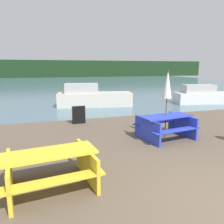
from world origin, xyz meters
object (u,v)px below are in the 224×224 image
(boat, at_px, (93,97))
(signboard, at_px, (79,115))
(picnic_table_yellow, at_px, (51,166))
(umbrella_white, at_px, (168,85))
(boat_second, at_px, (208,96))
(picnic_table_blue, at_px, (165,125))

(boat, relative_size, signboard, 6.19)
(picnic_table_yellow, relative_size, umbrella_white, 0.85)
(boat_second, bearing_deg, umbrella_white, -128.03)
(picnic_table_blue, relative_size, signboard, 2.57)
(picnic_table_blue, xyz_separation_m, boat_second, (6.56, 5.67, 0.00))
(boat, bearing_deg, boat_second, 1.54)
(umbrella_white, distance_m, boat_second, 8.77)
(umbrella_white, xyz_separation_m, boat_second, (6.56, 5.67, -1.33))
(picnic_table_yellow, height_order, boat, boat)
(picnic_table_yellow, bearing_deg, boat_second, 36.77)
(umbrella_white, distance_m, boat, 7.01)
(umbrella_white, bearing_deg, boat_second, 40.84)
(boat, distance_m, signboard, 4.30)
(picnic_table_yellow, relative_size, picnic_table_blue, 1.00)
(picnic_table_yellow, xyz_separation_m, umbrella_white, (3.78, 2.06, 1.35))
(picnic_table_yellow, distance_m, boat, 9.30)
(picnic_table_yellow, xyz_separation_m, boat, (2.77, 8.88, 0.09))
(picnic_table_yellow, xyz_separation_m, picnic_table_blue, (3.78, 2.06, 0.02))
(boat, relative_size, boat_second, 0.97)
(umbrella_white, relative_size, signboard, 3.04)
(umbrella_white, bearing_deg, boat, 98.43)
(picnic_table_blue, bearing_deg, picnic_table_yellow, -151.43)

